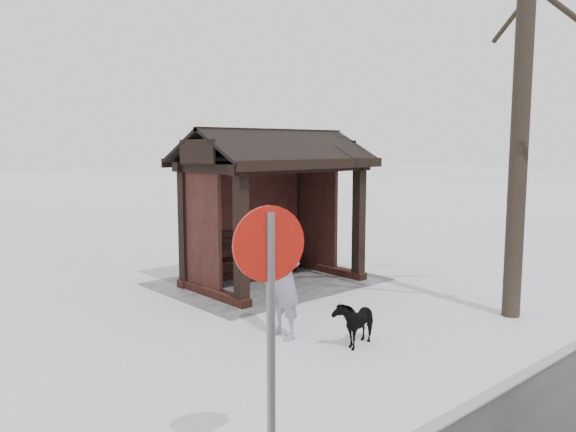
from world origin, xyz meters
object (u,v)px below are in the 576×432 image
Objects in this scene: bus_shelter at (269,176)px; dog at (355,321)px; pedestrian at (284,278)px; road_sign at (269,289)px.

bus_shelter is 4.65× the size of dog.
bus_shelter is 2.05× the size of pedestrian.
dog is (-0.55, 0.87, -0.55)m from pedestrian.
bus_shelter is at bearing 143.42° from dog.
pedestrian reaches higher than dog.
dog is (1.39, 3.54, -1.84)m from bus_shelter.
bus_shelter reaches higher than dog.
pedestrian is 2.27× the size of dog.
bus_shelter is at bearing 144.49° from pedestrian.
road_sign is (4.45, 5.35, -0.49)m from bus_shelter.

